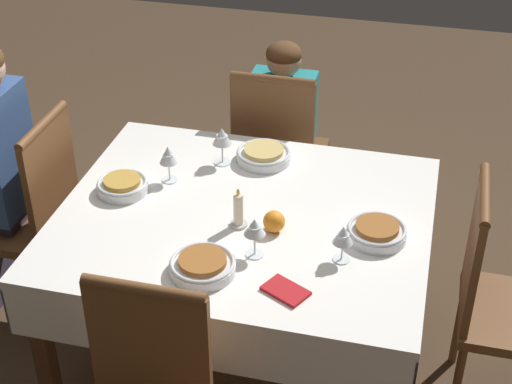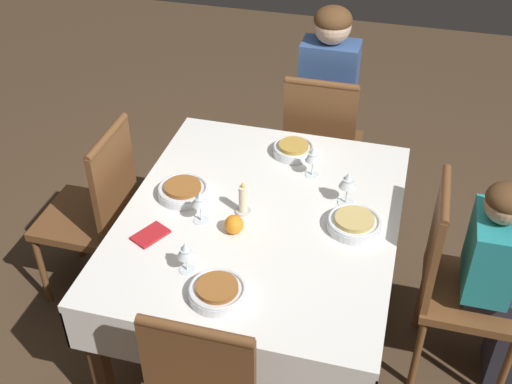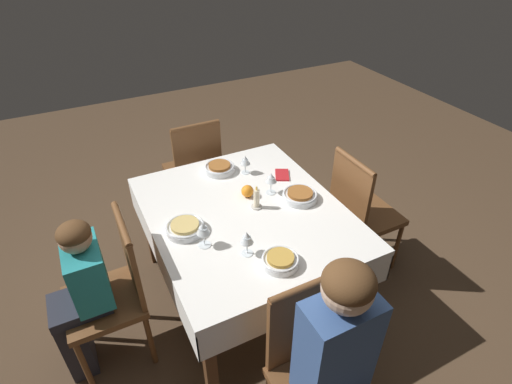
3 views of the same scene
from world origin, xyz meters
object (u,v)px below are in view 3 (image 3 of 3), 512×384
Objects in this scene: chair_north at (115,288)px; chair_east at (195,167)px; dining_table at (246,221)px; bowl_west at (280,260)px; chair_south at (360,209)px; wine_glass_east at (245,161)px; bowl_east at (220,168)px; wine_glass_west at (247,238)px; wine_glass_south at (271,178)px; bowl_south at (300,195)px; napkin_red_folded at (282,175)px; bowl_north at (185,228)px; wine_glass_north at (203,229)px; person_adult_denim at (340,371)px; candle_centerpiece at (256,199)px; chair_west at (315,365)px; person_child_teal at (80,294)px; orange_fruit at (247,191)px.

chair_north is 1.00× the size of chair_east.
bowl_west reaches higher than dining_table.
wine_glass_east is at bearing 52.93° from chair_south.
dining_table is 0.50m from bowl_east.
wine_glass_west is at bearing 83.58° from chair_east.
bowl_west is 0.65m from wine_glass_south.
bowl_south is 1.31× the size of napkin_red_folded.
bowl_east reaches higher than napkin_red_folded.
chair_north is 6.95× the size of wine_glass_east.
napkin_red_folded is at bearing -7.04° from bowl_south.
chair_south reaches higher than bowl_north.
dining_table is at bearing 90.57° from chair_east.
wine_glass_north is 0.84m from napkin_red_folded.
person_adult_denim reaches higher than candle_centerpiece.
wine_glass_east is (1.33, -0.28, 0.31)m from chair_west.
person_adult_denim is at bearing -165.05° from bowl_north.
person_adult_denim reaches higher than person_child_teal.
chair_north is 0.94× the size of person_child_teal.
chair_south reaches higher than bowl_east.
wine_glass_south is at bearing 72.53° from chair_west.
person_child_teal reaches higher than dining_table.
bowl_east and bowl_south have the same top height.
bowl_east is (0.59, 0.80, 0.23)m from chair_south.
chair_west is (-0.94, 0.10, -0.13)m from dining_table.
bowl_north is 1.50× the size of wine_glass_south.
wine_glass_east is (0.73, -0.34, -0.01)m from wine_glass_west.
bowl_north is 1.39× the size of wine_glass_north.
wine_glass_north is 0.75× the size of bowl_east.
dining_table is 0.50m from bowl_west.
bowl_south is (-0.05, -0.36, 0.11)m from dining_table.
chair_west is at bearing 171.78° from bowl_west.
wine_glass_west is 0.24m from wine_glass_north.
chair_south is 0.60m from napkin_red_folded.
candle_centerpiece is (-0.09, 0.15, -0.05)m from wine_glass_south.
dining_table is 0.38m from bowl_south.
person_adult_denim is 5.92× the size of bowl_east.
person_adult_denim is 1.59m from bowl_east.
bowl_east is at bearing 85.22° from person_adult_denim.
orange_fruit reaches higher than dining_table.
chair_west reaches higher than bowl_north.
wine_glass_east is 0.47m from bowl_south.
wine_glass_west is at bearing 167.33° from bowl_east.
bowl_north is at bearing 140.33° from bowl_east.
orange_fruit is at bearing 72.98° from chair_south.
bowl_south is (0.01, -1.36, 0.20)m from person_child_teal.
wine_glass_east is (-0.55, -0.19, 0.31)m from chair_east.
chair_south is 4.90× the size of bowl_west.
person_adult_denim is 1.23× the size of person_child_teal.
person_adult_denim is (-1.04, -0.73, 0.18)m from chair_north.
bowl_east is at bearing -28.77° from wine_glass_north.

